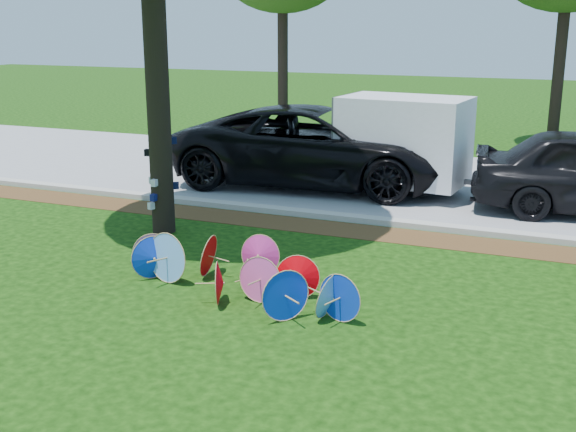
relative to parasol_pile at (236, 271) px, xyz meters
name	(u,v)px	position (x,y,z in m)	size (l,w,h in m)	color
ground	(204,306)	(-0.21, -0.64, -0.35)	(90.00, 90.00, 0.00)	black
mulch_strip	(312,226)	(-0.21, 3.86, -0.34)	(90.00, 1.00, 0.01)	#472D16
curb	(324,215)	(-0.21, 4.56, -0.29)	(90.00, 0.30, 0.12)	#B7B5AD
street	(377,179)	(-0.21, 8.71, -0.34)	(90.00, 8.00, 0.01)	gray
parasol_pile	(236,271)	(0.00, 0.00, 0.00)	(4.13, 1.91, 0.82)	#0C34C4
black_van	(318,147)	(-1.39, 7.40, 0.63)	(3.24, 7.03, 1.95)	black
cargo_trailer	(404,140)	(0.79, 7.31, 0.95)	(2.84, 1.80, 2.59)	white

